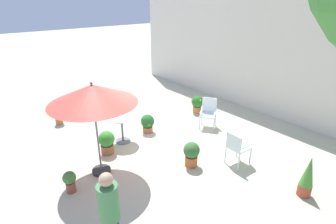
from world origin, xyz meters
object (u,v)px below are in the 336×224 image
Objects in this scene: potted_plant_6 at (197,104)px; cafe_table_1 at (122,125)px; patio_umbrella_0 at (93,95)px; patio_chair_1 at (209,111)px; potted_plant_1 at (58,115)px; potted_plant_3 at (147,123)px; potted_plant_5 at (307,177)px; standing_person at (110,216)px; potted_plant_4 at (70,180)px; potted_plant_0 at (192,153)px; patio_chair_0 at (237,146)px; potted_plant_2 at (107,142)px.

cafe_table_1 is at bearing -87.59° from potted_plant_6.
patio_umbrella_0 is at bearing -75.85° from potted_plant_6.
potted_plant_6 is at bearing 153.22° from patio_chair_1.
patio_chair_1 is 1.77× the size of potted_plant_1.
potted_plant_3 is (-0.98, 2.05, -1.65)m from patio_umbrella_0.
standing_person is (-1.28, -3.81, 0.35)m from potted_plant_5.
potted_plant_0 is at bearing 70.65° from potted_plant_4.
cafe_table_1 is 4.77m from potted_plant_5.
cafe_table_1 is 1.35× the size of potted_plant_3.
patio_chair_0 is 1.36× the size of potted_plant_0.
patio_chair_1 is at bearing 166.43° from potted_plant_5.
potted_plant_4 is 0.80× the size of potted_plant_6.
standing_person reaches higher than potted_plant_2.
potted_plant_6 is (-1.09, 4.31, -1.61)m from patio_umbrella_0.
potted_plant_5 is at bearing -16.66° from potted_plant_6.
patio_chair_0 reaches higher than potted_plant_2.
patio_chair_1 reaches higher than patio_chair_0.
patio_chair_1 reaches higher than cafe_table_1.
potted_plant_1 is (-2.35, -1.02, -0.25)m from cafe_table_1.
patio_chair_0 reaches higher than potted_plant_4.
potted_plant_6 is at bearing 132.57° from potted_plant_0.
standing_person is (2.18, -0.86, -1.15)m from patio_umbrella_0.
potted_plant_6 is (-2.26, 2.46, -0.01)m from potted_plant_0.
cafe_table_1 is 1.24× the size of potted_plant_6.
cafe_table_1 is 2.57m from potted_plant_1.
potted_plant_2 is 0.68× the size of potted_plant_5.
potted_plant_1 is at bearing -153.06° from patio_chair_0.
potted_plant_2 is 0.40× the size of standing_person.
potted_plant_1 is 0.56× the size of potted_plant_5.
patio_chair_0 is 0.94× the size of patio_chair_1.
standing_person is (2.85, -1.38, 0.47)m from potted_plant_2.
cafe_table_1 is 0.92m from potted_plant_3.
cafe_table_1 is at bearing -150.28° from patio_chair_0.
patio_chair_0 is 1.39× the size of potted_plant_6.
patio_chair_0 is 3.64m from standing_person.
patio_chair_0 is 1.75× the size of potted_plant_4.
potted_plant_2 reaches higher than potted_plant_4.
standing_person reaches higher than patio_chair_1.
potted_plant_4 is (0.23, -0.83, -1.68)m from patio_umbrella_0.
patio_chair_1 is at bearing 71.88° from cafe_table_1.
patio_umbrella_0 is 2.81m from potted_plant_3.
standing_person is (0.35, -3.61, 0.29)m from patio_chair_0.
potted_plant_5 is (4.44, 0.90, 0.15)m from potted_plant_3.
patio_chair_1 is 1.62× the size of potted_plant_3.
potted_plant_0 is at bearing 35.81° from potted_plant_2.
potted_plant_0 is 4.79m from potted_plant_1.
potted_plant_5 reaches higher than patio_chair_0.
potted_plant_4 is at bearing -130.57° from potted_plant_5.
patio_umbrella_0 is at bearing -50.48° from cafe_table_1.
potted_plant_3 is (-0.89, -1.75, -0.21)m from patio_chair_1.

